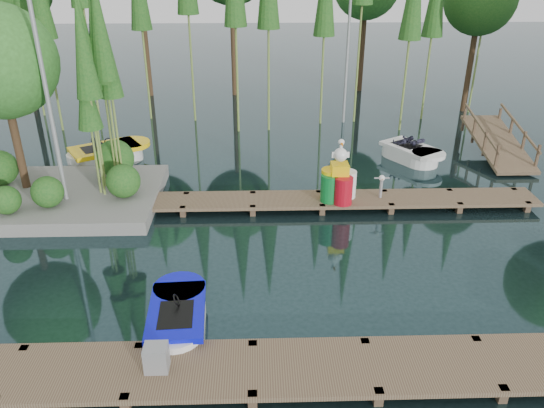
{
  "coord_description": "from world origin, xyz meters",
  "views": [
    {
      "loc": [
        0.13,
        -11.76,
        7.09
      ],
      "look_at": [
        0.5,
        0.5,
        1.1
      ],
      "focal_mm": 35.0,
      "sensor_mm": 36.0,
      "label": 1
    }
  ],
  "objects_px": {
    "boat_yellow_far": "(107,155)",
    "yellow_barrel": "(331,184)",
    "island": "(30,98)",
    "boat_blue": "(178,318)",
    "drum_cluster": "(340,183)",
    "utility_cabinet": "(156,358)"
  },
  "relations": [
    {
      "from": "boat_yellow_far",
      "to": "yellow_barrel",
      "type": "distance_m",
      "value": 8.51
    },
    {
      "from": "island",
      "to": "boat_yellow_far",
      "type": "relative_size",
      "value": 2.07
    },
    {
      "from": "boat_blue",
      "to": "drum_cluster",
      "type": "xyz_separation_m",
      "value": [
        4.08,
        5.36,
        0.61
      ]
    },
    {
      "from": "island",
      "to": "yellow_barrel",
      "type": "distance_m",
      "value": 8.98
    },
    {
      "from": "island",
      "to": "utility_cabinet",
      "type": "bearing_deg",
      "value": -59.41
    },
    {
      "from": "utility_cabinet",
      "to": "yellow_barrel",
      "type": "height_order",
      "value": "yellow_barrel"
    },
    {
      "from": "boat_blue",
      "to": "boat_yellow_far",
      "type": "height_order",
      "value": "boat_yellow_far"
    },
    {
      "from": "utility_cabinet",
      "to": "yellow_barrel",
      "type": "xyz_separation_m",
      "value": [
        4.01,
        7.0,
        0.21
      ]
    },
    {
      "from": "boat_blue",
      "to": "utility_cabinet",
      "type": "relative_size",
      "value": 4.99
    },
    {
      "from": "drum_cluster",
      "to": "boat_blue",
      "type": "bearing_deg",
      "value": -127.31
    },
    {
      "from": "boat_blue",
      "to": "yellow_barrel",
      "type": "distance_m",
      "value": 6.74
    },
    {
      "from": "island",
      "to": "boat_blue",
      "type": "relative_size",
      "value": 2.66
    },
    {
      "from": "drum_cluster",
      "to": "boat_yellow_far",
      "type": "bearing_deg",
      "value": 153.05
    },
    {
      "from": "yellow_barrel",
      "to": "drum_cluster",
      "type": "distance_m",
      "value": 0.29
    },
    {
      "from": "boat_yellow_far",
      "to": "drum_cluster",
      "type": "relative_size",
      "value": 1.73
    },
    {
      "from": "yellow_barrel",
      "to": "island",
      "type": "bearing_deg",
      "value": 174.76
    },
    {
      "from": "island",
      "to": "yellow_barrel",
      "type": "xyz_separation_m",
      "value": [
        8.61,
        -0.79,
        -2.42
      ]
    },
    {
      "from": "boat_yellow_far",
      "to": "drum_cluster",
      "type": "bearing_deg",
      "value": -38.25
    },
    {
      "from": "boat_yellow_far",
      "to": "drum_cluster",
      "type": "distance_m",
      "value": 8.79
    },
    {
      "from": "island",
      "to": "yellow_barrel",
      "type": "relative_size",
      "value": 7.35
    },
    {
      "from": "boat_yellow_far",
      "to": "utility_cabinet",
      "type": "relative_size",
      "value": 6.43
    },
    {
      "from": "utility_cabinet",
      "to": "drum_cluster",
      "type": "relative_size",
      "value": 0.27
    }
  ]
}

